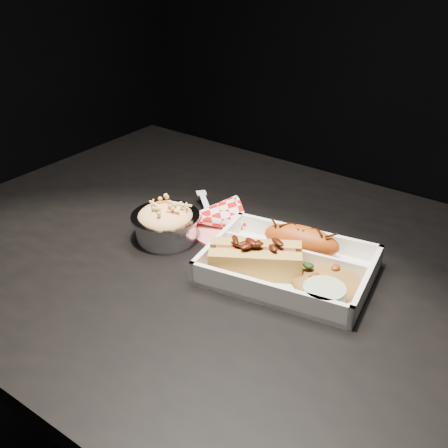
{
  "coord_description": "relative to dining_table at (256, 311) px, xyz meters",
  "views": [
    {
      "loc": [
        0.4,
        -0.63,
        1.24
      ],
      "look_at": [
        -0.06,
        -0.01,
        0.81
      ],
      "focal_mm": 45.0,
      "sensor_mm": 36.0,
      "label": 1
    }
  ],
  "objects": [
    {
      "name": "dining_table",
      "position": [
        0.0,
        0.0,
        0.0
      ],
      "size": [
        1.2,
        0.8,
        0.75
      ],
      "color": "black",
      "rests_on": "ground"
    },
    {
      "name": "food_tray",
      "position": [
        0.05,
        0.01,
        0.1
      ],
      "size": [
        0.28,
        0.22,
        0.04
      ],
      "rotation": [
        0.0,
        0.0,
        0.18
      ],
      "color": "white",
      "rests_on": "dining_table"
    },
    {
      "name": "fried_pastry",
      "position": [
        0.04,
        0.06,
        0.12
      ],
      "size": [
        0.13,
        0.07,
        0.05
      ],
      "primitive_type": "ellipsoid",
      "rotation": [
        0.0,
        0.0,
        0.18
      ],
      "color": "#AA4511",
      "rests_on": "food_tray"
    },
    {
      "name": "hotdog",
      "position": [
        0.01,
        -0.03,
        0.12
      ],
      "size": [
        0.15,
        0.12,
        0.06
      ],
      "rotation": [
        0.0,
        0.0,
        0.55
      ],
      "color": "gold",
      "rests_on": "food_tray"
    },
    {
      "name": "fried_rice_mound",
      "position": [
        0.12,
        0.01,
        0.11
      ],
      "size": [
        0.13,
        0.11,
        0.03
      ],
      "primitive_type": "ellipsoid",
      "rotation": [
        0.0,
        0.0,
        0.18
      ],
      "color": "#A76E30",
      "rests_on": "food_tray"
    },
    {
      "name": "cupcake_liner",
      "position": [
        0.14,
        -0.04,
        0.11
      ],
      "size": [
        0.06,
        0.06,
        0.03
      ],
      "primitive_type": "cylinder",
      "color": "#A2BF90",
      "rests_on": "food_tray"
    },
    {
      "name": "foil_coleslaw_cup",
      "position": [
        -0.17,
        -0.02,
        0.12
      ],
      "size": [
        0.12,
        0.12,
        0.07
      ],
      "color": "silver",
      "rests_on": "dining_table"
    },
    {
      "name": "napkin_fork",
      "position": [
        -0.14,
        0.06,
        0.11
      ],
      "size": [
        0.15,
        0.15,
        0.1
      ],
      "rotation": [
        0.0,
        0.0,
        -0.73
      ],
      "color": "red",
      "rests_on": "dining_table"
    }
  ]
}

